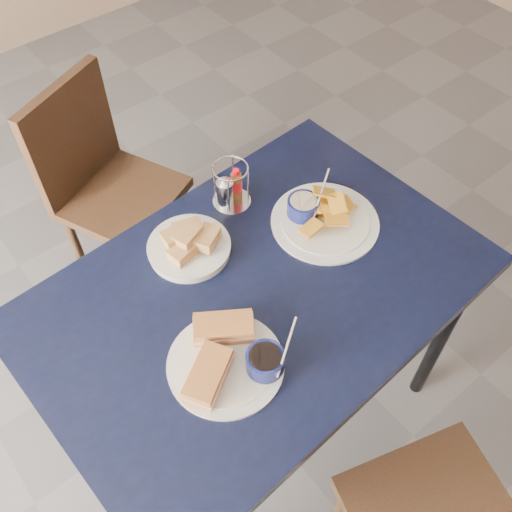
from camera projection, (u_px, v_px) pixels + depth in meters
ground at (220, 371)px, 2.14m from camera, size 6.00×6.00×0.00m
dining_table at (257, 303)px, 1.51m from camera, size 1.20×0.83×0.75m
chair_far at (108, 172)px, 2.10m from camera, size 0.51×0.52×0.84m
sandwich_plate at (229, 357)px, 1.31m from camera, size 0.30×0.27×0.12m
plantain_plate at (319, 216)px, 1.58m from camera, size 0.30×0.30×0.12m
bread_basket at (189, 244)px, 1.51m from camera, size 0.22×0.22×0.08m
condiment_caddy at (230, 189)px, 1.60m from camera, size 0.11×0.11×0.14m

